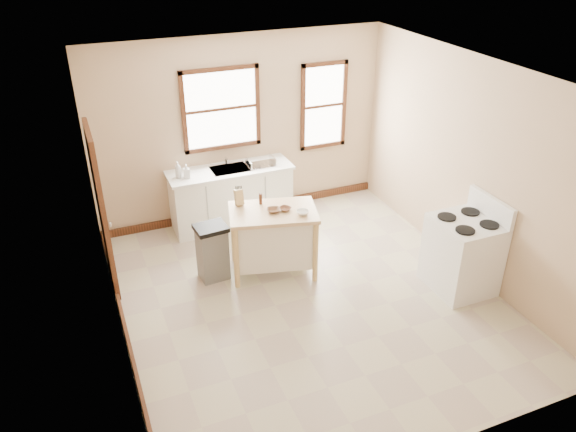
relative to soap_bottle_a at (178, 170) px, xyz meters
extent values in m
plane|color=tan|center=(1.07, -2.19, -1.04)|extent=(5.00, 5.00, 0.00)
plane|color=white|center=(1.07, -2.19, 1.76)|extent=(5.00, 5.00, 0.00)
cube|color=tan|center=(1.07, 0.31, 0.36)|extent=(4.50, 0.04, 2.80)
cube|color=tan|center=(-1.18, -2.19, 0.36)|extent=(0.04, 5.00, 2.80)
cube|color=tan|center=(3.32, -2.19, 0.36)|extent=(0.04, 5.00, 2.80)
cube|color=#361D0E|center=(-1.14, -0.89, 0.01)|extent=(0.06, 0.90, 2.10)
cube|color=#361D0E|center=(1.07, 0.28, -0.98)|extent=(4.50, 0.04, 0.12)
cube|color=#361D0E|center=(-1.15, -2.19, -0.98)|extent=(0.04, 5.00, 0.12)
cylinder|color=silver|center=(0.77, 0.19, -0.01)|extent=(0.03, 0.03, 0.22)
imported|color=#B2B2B2|center=(0.00, 0.00, 0.00)|extent=(0.10, 0.10, 0.24)
imported|color=#B2B2B2|center=(0.11, -0.05, -0.02)|extent=(0.11, 0.11, 0.20)
cylinder|color=#442212|center=(0.81, -1.21, -0.05)|extent=(0.06, 0.06, 0.15)
imported|color=brown|center=(0.88, -1.48, -0.11)|extent=(0.20, 0.20, 0.04)
imported|color=brown|center=(1.04, -1.50, -0.11)|extent=(0.21, 0.21, 0.04)
imported|color=white|center=(1.20, -1.69, -0.10)|extent=(0.22, 0.22, 0.05)
camera|label=1|loc=(-1.34, -7.37, 3.24)|focal=35.00mm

